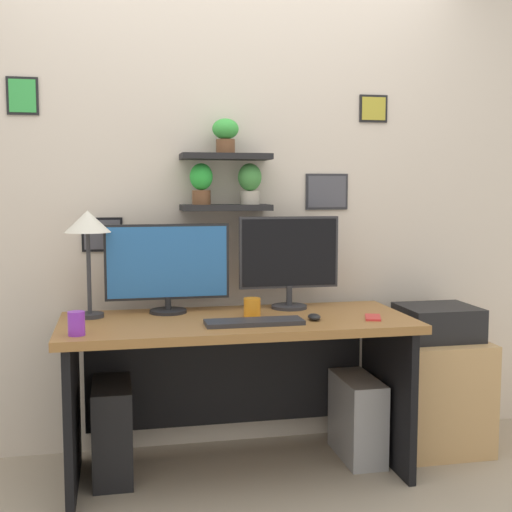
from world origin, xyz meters
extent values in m
plane|color=tan|center=(0.00, 0.00, 0.00)|extent=(8.00, 8.00, 0.00)
cube|color=beige|center=(0.00, 0.44, 1.35)|extent=(4.40, 0.04, 2.70)
cube|color=black|center=(0.00, 0.32, 1.26)|extent=(0.45, 0.20, 0.03)
cube|color=black|center=(0.00, 0.32, 1.51)|extent=(0.45, 0.20, 0.03)
cylinder|color=#B2A899|center=(0.12, 0.32, 1.31)|extent=(0.10, 0.10, 0.07)
ellipsoid|color=#429043|center=(0.12, 0.32, 1.41)|extent=(0.12, 0.12, 0.14)
cylinder|color=brown|center=(-0.12, 0.32, 1.31)|extent=(0.09, 0.09, 0.07)
ellipsoid|color=green|center=(-0.12, 0.32, 1.41)|extent=(0.12, 0.12, 0.13)
cylinder|color=brown|center=(0.00, 0.32, 1.56)|extent=(0.09, 0.09, 0.07)
ellipsoid|color=green|center=(0.00, 0.32, 1.65)|extent=(0.13, 0.13, 0.10)
cube|color=black|center=(0.82, 0.42, 1.78)|extent=(0.16, 0.02, 0.15)
cube|color=gold|center=(0.82, 0.41, 1.78)|extent=(0.13, 0.00, 0.12)
cube|color=black|center=(-0.97, 0.42, 1.80)|extent=(0.15, 0.02, 0.18)
cube|color=green|center=(-0.97, 0.41, 1.80)|extent=(0.12, 0.00, 0.16)
cube|color=#2D2D33|center=(0.56, 0.42, 1.34)|extent=(0.23, 0.02, 0.19)
cube|color=#4C4C56|center=(0.56, 0.41, 1.34)|extent=(0.21, 0.00, 0.17)
cube|color=black|center=(-0.62, 0.42, 1.12)|extent=(0.20, 0.02, 0.17)
cube|color=#4C4C56|center=(-0.62, 0.41, 1.12)|extent=(0.18, 0.00, 0.15)
cube|color=#9E6B38|center=(0.00, 0.00, 0.73)|extent=(1.63, 0.68, 0.04)
cube|color=black|center=(-0.76, 0.00, 0.35)|extent=(0.04, 0.62, 0.71)
cube|color=black|center=(0.76, 0.00, 0.35)|extent=(0.04, 0.62, 0.71)
cube|color=black|center=(0.00, 0.30, 0.39)|extent=(1.43, 0.02, 0.50)
cylinder|color=black|center=(-0.31, 0.21, 0.76)|extent=(0.18, 0.18, 0.02)
cylinder|color=black|center=(-0.31, 0.21, 0.80)|extent=(0.03, 0.03, 0.06)
cube|color=black|center=(-0.31, 0.22, 1.00)|extent=(0.60, 0.02, 0.37)
cube|color=#2866B2|center=(-0.31, 0.21, 1.00)|extent=(0.58, 0.00, 0.34)
cylinder|color=#2D2D33|center=(0.31, 0.21, 0.76)|extent=(0.18, 0.18, 0.02)
cylinder|color=#2D2D33|center=(0.31, 0.21, 0.82)|extent=(0.03, 0.03, 0.10)
cube|color=#2D2D33|center=(0.31, 0.22, 1.03)|extent=(0.51, 0.02, 0.36)
cube|color=black|center=(0.31, 0.21, 1.03)|extent=(0.49, 0.00, 0.34)
cube|color=#2D2D33|center=(0.05, -0.15, 0.76)|extent=(0.44, 0.14, 0.02)
ellipsoid|color=black|center=(0.34, -0.11, 0.77)|extent=(0.06, 0.09, 0.03)
cylinder|color=#2D2D33|center=(-0.67, 0.17, 0.76)|extent=(0.13, 0.13, 0.02)
cylinder|color=#2D2D33|center=(-0.67, 0.17, 0.96)|extent=(0.02, 0.02, 0.38)
cone|color=white|center=(-0.67, 0.17, 1.20)|extent=(0.21, 0.21, 0.10)
cube|color=red|center=(0.62, -0.13, 0.76)|extent=(0.11, 0.16, 0.01)
cylinder|color=orange|center=(0.08, 0.02, 0.80)|extent=(0.08, 0.08, 0.09)
cylinder|color=purple|center=(-0.71, -0.22, 0.80)|extent=(0.07, 0.07, 0.10)
cube|color=tan|center=(1.08, 0.13, 0.29)|extent=(0.44, 0.50, 0.58)
cube|color=black|center=(1.08, 0.13, 0.66)|extent=(0.38, 0.34, 0.17)
cube|color=black|center=(-0.58, 0.09, 0.22)|extent=(0.18, 0.40, 0.45)
cube|color=#99999E|center=(0.62, 0.07, 0.21)|extent=(0.18, 0.40, 0.41)
camera|label=1|loc=(-0.54, -3.04, 1.36)|focal=47.15mm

